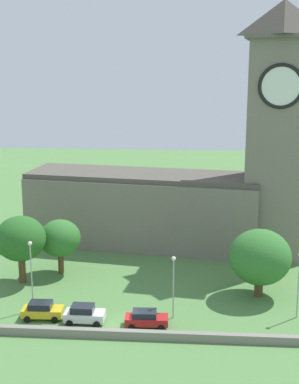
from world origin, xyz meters
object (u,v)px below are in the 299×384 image
(streetlamp_east_mid, at_px, (299,275))
(car_yellow, at_px, (42,310))
(tree_riverside_east, at_px, (60,238))
(church, at_px, (194,179))
(streetlamp_central, at_px, (173,277))
(car_red, at_px, (146,318))
(tree_churchyard, at_px, (20,239))
(tree_by_tower, at_px, (260,257))
(car_white, at_px, (84,314))
(streetlamp_west_mid, at_px, (31,265))

(streetlamp_east_mid, bearing_deg, car_yellow, -175.34)
(streetlamp_east_mid, relative_size, tree_riverside_east, 1.03)
(car_yellow, height_order, streetlamp_east_mid, streetlamp_east_mid)
(church, bearing_deg, streetlamp_east_mid, -63.83)
(streetlamp_central, xyz_separation_m, streetlamp_east_mid, (12.72, 1.07, 0.21))
(car_yellow, distance_m, car_red, 10.85)
(tree_riverside_east, bearing_deg, tree_churchyard, -139.81)
(streetlamp_central, bearing_deg, tree_by_tower, 33.79)
(car_yellow, xyz_separation_m, streetlamp_central, (13.44, 1.06, 3.62))
(tree_churchyard, bearing_deg, tree_by_tower, -3.85)
(tree_churchyard, bearing_deg, car_white, -46.59)
(streetlamp_west_mid, relative_size, streetlamp_east_mid, 1.09)
(car_red, height_order, tree_riverside_east, tree_riverside_east)
(car_white, xyz_separation_m, streetlamp_west_mid, (-5.98, 2.45, 4.12))
(car_yellow, relative_size, streetlamp_central, 0.62)
(church, relative_size, tree_riverside_east, 5.84)
(church, relative_size, streetlamp_central, 5.99)
(streetlamp_central, xyz_separation_m, tree_by_tower, (9.41, 6.30, 0.11))
(tree_churchyard, relative_size, tree_riverside_east, 1.19)
(tree_riverside_east, bearing_deg, streetlamp_west_mid, -92.70)
(car_yellow, bearing_deg, church, 57.02)
(streetlamp_central, bearing_deg, streetlamp_west_mid, 177.34)
(streetlamp_west_mid, bearing_deg, car_yellow, -50.04)
(streetlamp_east_mid, relative_size, tree_churchyard, 0.86)
(tree_riverside_east, bearing_deg, streetlamp_central, -38.52)
(tree_by_tower, bearing_deg, streetlamp_central, -146.21)
(streetlamp_east_mid, height_order, tree_riverside_east, streetlamp_east_mid)
(car_yellow, relative_size, streetlamp_east_mid, 0.59)
(streetlamp_central, bearing_deg, car_yellow, -175.48)
(streetlamp_east_mid, bearing_deg, tree_by_tower, 122.40)
(church, bearing_deg, car_red, -100.67)
(tree_churchyard, height_order, tree_by_tower, tree_churchyard)
(church, bearing_deg, car_white, -114.08)
(tree_churchyard, height_order, tree_riverside_east, tree_churchyard)
(car_white, xyz_separation_m, tree_churchyard, (-9.39, 9.92, 4.52))
(church, distance_m, car_yellow, 29.85)
(tree_by_tower, bearing_deg, tree_riverside_east, 167.75)
(streetlamp_west_mid, height_order, streetlamp_east_mid, streetlamp_west_mid)
(streetlamp_west_mid, distance_m, streetlamp_east_mid, 27.64)
(car_white, height_order, tree_by_tower, tree_by_tower)
(streetlamp_east_mid, bearing_deg, church, 116.17)
(car_white, bearing_deg, streetlamp_central, 11.16)
(car_yellow, height_order, streetlamp_central, streetlamp_central)
(church, distance_m, streetlamp_east_mid, 24.76)
(streetlamp_central, distance_m, tree_churchyard, 20.07)
(car_white, xyz_separation_m, tree_riverside_east, (-5.48, 13.23, 3.62))
(streetlamp_central, bearing_deg, tree_churchyard, 155.98)
(car_white, xyz_separation_m, car_red, (6.30, -0.27, -0.11))
(streetlamp_west_mid, height_order, streetlamp_central, streetlamp_west_mid)
(car_white, xyz_separation_m, streetlamp_east_mid, (21.65, 2.83, 3.77))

